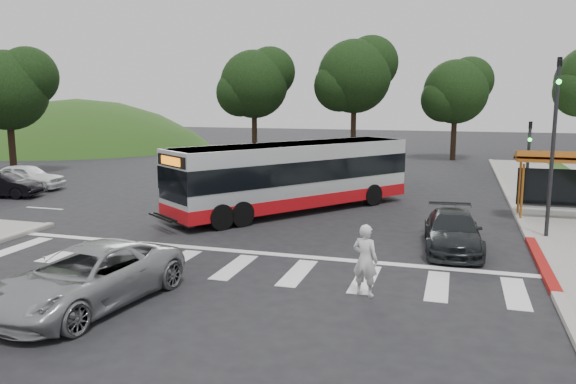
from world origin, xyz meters
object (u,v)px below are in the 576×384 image
at_px(pedestrian, 365,260).
at_px(dark_sedan, 453,231).
at_px(transit_bus, 294,178).
at_px(silver_suv_south, 87,277).

height_order(pedestrian, dark_sedan, pedestrian).
distance_m(pedestrian, dark_sedan, 5.72).
height_order(transit_bus, dark_sedan, transit_bus).
height_order(transit_bus, pedestrian, transit_bus).
distance_m(dark_sedan, silver_suv_south, 11.76).
bearing_deg(dark_sedan, silver_suv_south, -141.05).
xyz_separation_m(pedestrian, dark_sedan, (2.13, 5.30, -0.30)).
bearing_deg(pedestrian, silver_suv_south, 39.09).
height_order(pedestrian, silver_suv_south, pedestrian).
height_order(dark_sedan, silver_suv_south, silver_suv_south).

